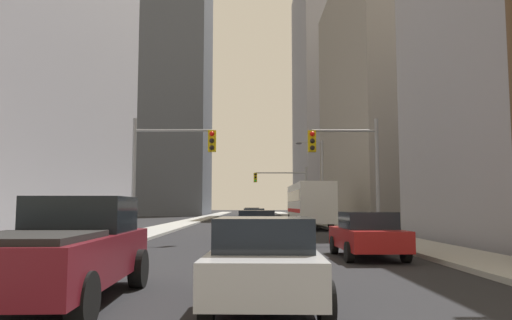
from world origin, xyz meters
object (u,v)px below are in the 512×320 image
at_px(sedan_white, 254,218).
at_px(traffic_signal_near_left, 170,158).
at_px(sedan_black, 256,227).
at_px(sedan_grey, 252,214).
at_px(traffic_signal_far_right, 283,184).
at_px(pickup_truck_maroon, 65,250).
at_px(sedan_silver, 264,261).
at_px(traffic_signal_near_right, 347,158).
at_px(city_bus, 309,203).
at_px(sedan_red, 367,235).

xyz_separation_m(sedan_white, traffic_signal_near_left, (-4.19, -14.94, 3.28)).
xyz_separation_m(sedan_black, sedan_white, (0.02, 16.16, 0.00)).
bearing_deg(sedan_grey, sedan_black, -89.88).
height_order(traffic_signal_near_left, traffic_signal_far_right, same).
relative_size(pickup_truck_maroon, sedan_silver, 1.28).
height_order(pickup_truck_maroon, traffic_signal_near_right, traffic_signal_near_right).
bearing_deg(sedan_silver, sedan_white, 89.94).
bearing_deg(city_bus, sedan_red, -91.90).
height_order(city_bus, pickup_truck_maroon, city_bus).
distance_m(pickup_truck_maroon, sedan_grey, 47.21).
bearing_deg(sedan_silver, sedan_grey, 90.07).
distance_m(sedan_black, sedan_grey, 33.43).
bearing_deg(traffic_signal_far_right, sedan_black, -95.95).
relative_size(city_bus, traffic_signal_near_left, 1.92).
bearing_deg(sedan_red, traffic_signal_far_right, 90.40).
relative_size(pickup_truck_maroon, traffic_signal_near_right, 0.91).
bearing_deg(sedan_grey, sedan_red, -84.69).
relative_size(sedan_black, sedan_white, 1.00).
height_order(sedan_red, sedan_grey, same).
height_order(sedan_red, sedan_white, same).
height_order(sedan_silver, sedan_white, same).
distance_m(traffic_signal_near_left, traffic_signal_near_right, 8.67).
height_order(sedan_red, sedan_black, same).
bearing_deg(pickup_truck_maroon, sedan_silver, -6.61).
bearing_deg(traffic_signal_near_left, city_bus, 59.99).
distance_m(sedan_grey, traffic_signal_far_right, 4.97).
relative_size(pickup_truck_maroon, traffic_signal_near_left, 0.91).
distance_m(sedan_red, sedan_black, 7.22).
height_order(traffic_signal_near_right, traffic_signal_far_right, same).
relative_size(sedan_white, traffic_signal_near_right, 0.71).
bearing_deg(sedan_grey, traffic_signal_near_right, -81.93).
distance_m(city_bus, pickup_truck_maroon, 30.69).
distance_m(pickup_truck_maroon, traffic_signal_near_right, 17.20).
bearing_deg(sedan_white, traffic_signal_far_right, 78.22).
xyz_separation_m(sedan_white, traffic_signal_near_right, (4.48, -14.94, 3.26)).
relative_size(sedan_silver, sedan_grey, 1.01).
xyz_separation_m(city_bus, sedan_silver, (-4.37, -30.05, -1.16)).
bearing_deg(pickup_truck_maroon, sedan_black, 75.34).
relative_size(city_bus, sedan_red, 2.72).
xyz_separation_m(traffic_signal_near_left, traffic_signal_near_right, (8.67, -0.00, -0.03)).
bearing_deg(sedan_black, pickup_truck_maroon, -104.66).
relative_size(sedan_black, sedan_grey, 1.01).
bearing_deg(traffic_signal_far_right, pickup_truck_maroon, -98.59).
bearing_deg(traffic_signal_near_right, sedan_black, -164.85).
distance_m(sedan_white, sedan_grey, 17.27).
relative_size(traffic_signal_near_left, traffic_signal_far_right, 1.00).
bearing_deg(pickup_truck_maroon, sedan_grey, 85.75).
distance_m(city_bus, traffic_signal_near_left, 17.19).
bearing_deg(sedan_white, pickup_truck_maroon, -96.86).
xyz_separation_m(pickup_truck_maroon, sedan_black, (3.57, 13.65, -0.16)).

